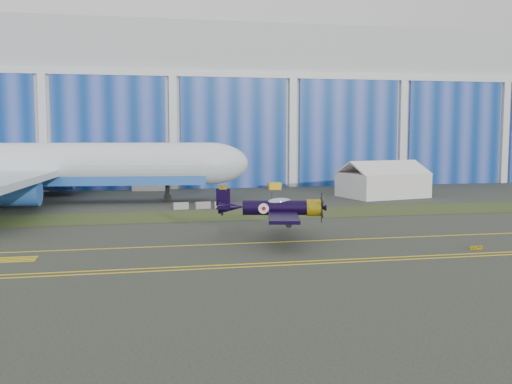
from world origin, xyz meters
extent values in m
plane|color=#353930|center=(0.00, 0.00, 0.00)|extent=(260.00, 260.00, 0.00)
cube|color=#475128|center=(0.00, 14.00, 0.02)|extent=(260.00, 10.00, 0.02)
cube|color=silver|center=(0.00, 72.00, 15.00)|extent=(220.00, 45.00, 30.00)
cube|color=navy|center=(0.00, 49.20, 10.00)|extent=(220.00, 0.60, 20.00)
cube|color=silver|center=(0.00, 49.15, 20.60)|extent=(220.00, 0.70, 1.20)
cube|color=yellow|center=(0.00, -5.00, 0.01)|extent=(200.00, 0.20, 0.02)
cube|color=yellow|center=(0.00, -14.50, 0.01)|extent=(80.00, 0.20, 0.02)
cube|color=yellow|center=(0.00, -13.50, 0.01)|extent=(80.00, 0.20, 0.02)
cube|color=yellow|center=(22.00, -12.00, 0.17)|extent=(1.20, 0.15, 0.35)
cube|color=silver|center=(-4.31, 47.54, 1.28)|extent=(6.18, 3.13, 2.56)
cube|color=yellow|center=(17.53, 44.67, 0.63)|extent=(2.22, 1.44, 1.26)
cube|color=#959B96|center=(-1.03, 20.68, 0.45)|extent=(2.05, 0.80, 0.90)
cube|color=gray|center=(1.92, 20.77, 0.45)|extent=(2.07, 0.90, 0.90)
cube|color=#94A095|center=(4.49, 20.56, 0.45)|extent=(2.02, 0.66, 0.90)
camera|label=1|loc=(-7.24, -58.44, 10.26)|focal=42.00mm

